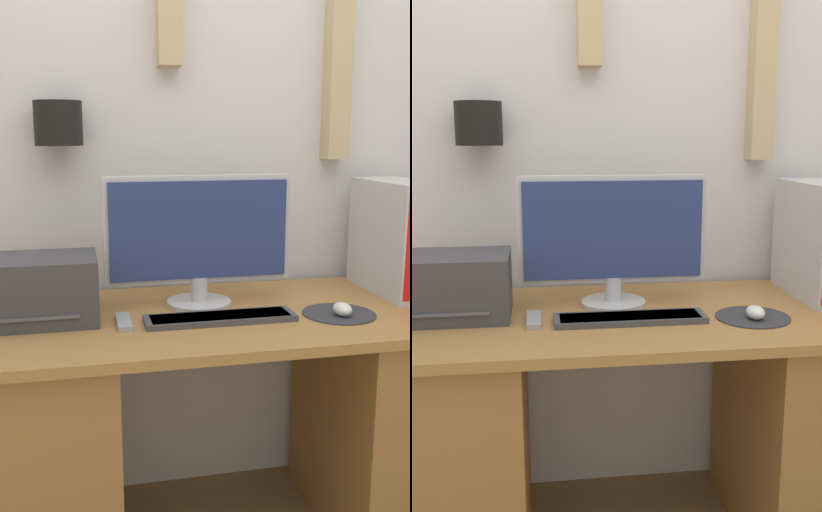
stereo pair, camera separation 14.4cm
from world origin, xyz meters
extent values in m
cube|color=silver|center=(0.00, 0.76, 1.35)|extent=(6.40, 0.05, 2.70)
cylinder|color=black|center=(-0.48, 0.66, 1.38)|extent=(0.16, 0.16, 0.14)
cube|color=olive|center=(0.00, 0.35, 0.78)|extent=(1.64, 0.71, 0.03)
cube|color=olive|center=(-0.58, 0.35, 0.38)|extent=(0.46, 0.65, 0.77)
cube|color=olive|center=(0.58, 0.35, 0.38)|extent=(0.46, 0.65, 0.77)
cylinder|color=#B7B7BC|center=(-0.06, 0.44, 0.81)|extent=(0.21, 0.21, 0.02)
cylinder|color=#B7B7BC|center=(-0.06, 0.44, 0.85)|extent=(0.05, 0.05, 0.08)
cube|color=#B7B7BC|center=(-0.06, 0.45, 1.05)|extent=(0.60, 0.03, 0.34)
cube|color=navy|center=(-0.06, 0.43, 1.05)|extent=(0.56, 0.01, 0.31)
cube|color=#3D3D42|center=(-0.04, 0.27, 0.81)|extent=(0.45, 0.11, 0.02)
cube|color=#5B5B60|center=(-0.04, 0.27, 0.81)|extent=(0.41, 0.10, 0.01)
cylinder|color=#2D2D33|center=(0.34, 0.25, 0.80)|extent=(0.22, 0.22, 0.00)
ellipsoid|color=silver|center=(0.33, 0.23, 0.82)|extent=(0.05, 0.07, 0.04)
cube|color=#B2B2B7|center=(0.65, 0.47, 0.99)|extent=(0.19, 0.39, 0.39)
cube|color=#38383D|center=(-0.57, 0.39, 0.89)|extent=(0.36, 0.25, 0.19)
cube|color=#515156|center=(-0.57, 0.31, 0.84)|extent=(0.25, 0.11, 0.01)
cube|color=gray|center=(-0.32, 0.30, 0.81)|extent=(0.04, 0.15, 0.02)
camera|label=1|loc=(-0.44, -1.38, 1.34)|focal=42.00mm
camera|label=2|loc=(-0.30, -1.40, 1.34)|focal=42.00mm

